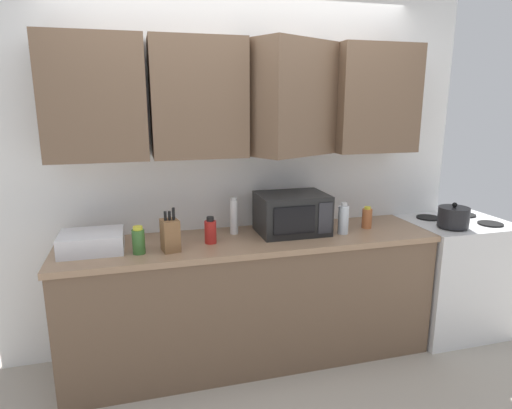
# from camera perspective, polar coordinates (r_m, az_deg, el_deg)

# --- Properties ---
(wall_back_with_cabinets) EXTENTS (3.42, 0.58, 2.60)m
(wall_back_with_cabinets) POSITION_cam_1_polar(r_m,az_deg,el_deg) (3.07, -1.76, 9.04)
(wall_back_with_cabinets) COLOR white
(wall_back_with_cabinets) RESTS_ON ground_plane
(counter_run) EXTENTS (2.55, 0.63, 0.90)m
(counter_run) POSITION_cam_1_polar(r_m,az_deg,el_deg) (3.14, -0.61, -12.21)
(counter_run) COLOR brown
(counter_run) RESTS_ON ground_plane
(stove_range) EXTENTS (0.76, 0.64, 0.91)m
(stove_range) POSITION_cam_1_polar(r_m,az_deg,el_deg) (3.86, 24.34, -8.45)
(stove_range) COLOR silver
(stove_range) RESTS_ON ground_plane
(kettle) EXTENTS (0.22, 0.22, 0.18)m
(kettle) POSITION_cam_1_polar(r_m,az_deg,el_deg) (3.50, 24.46, -1.47)
(kettle) COLOR black
(kettle) RESTS_ON stove_range
(microwave) EXTENTS (0.48, 0.37, 0.28)m
(microwave) POSITION_cam_1_polar(r_m,az_deg,el_deg) (3.07, 4.73, -1.16)
(microwave) COLOR black
(microwave) RESTS_ON counter_run
(dish_rack) EXTENTS (0.38, 0.30, 0.12)m
(dish_rack) POSITION_cam_1_polar(r_m,az_deg,el_deg) (2.89, -20.72, -4.61)
(dish_rack) COLOR silver
(dish_rack) RESTS_ON counter_run
(knife_block) EXTENTS (0.12, 0.14, 0.28)m
(knife_block) POSITION_cam_1_polar(r_m,az_deg,el_deg) (2.75, -11.18, -3.93)
(knife_block) COLOR brown
(knife_block) RESTS_ON counter_run
(bottle_spice_jar) EXTENTS (0.07, 0.07, 0.16)m
(bottle_spice_jar) POSITION_cam_1_polar(r_m,az_deg,el_deg) (3.29, 14.34, -1.72)
(bottle_spice_jar) COLOR #BC6638
(bottle_spice_jar) RESTS_ON counter_run
(bottle_clear_tall) EXTENTS (0.07, 0.07, 0.22)m
(bottle_clear_tall) POSITION_cam_1_polar(r_m,az_deg,el_deg) (3.11, 11.38, -1.92)
(bottle_clear_tall) COLOR silver
(bottle_clear_tall) RESTS_ON counter_run
(bottle_red_sauce) EXTENTS (0.08, 0.08, 0.18)m
(bottle_red_sauce) POSITION_cam_1_polar(r_m,az_deg,el_deg) (2.87, -5.99, -3.50)
(bottle_red_sauce) COLOR red
(bottle_red_sauce) RESTS_ON counter_run
(bottle_white_jar) EXTENTS (0.06, 0.06, 0.26)m
(bottle_white_jar) POSITION_cam_1_polar(r_m,az_deg,el_deg) (3.04, -2.90, -1.54)
(bottle_white_jar) COLOR white
(bottle_white_jar) RESTS_ON counter_run
(bottle_green_oil) EXTENTS (0.08, 0.08, 0.17)m
(bottle_green_oil) POSITION_cam_1_polar(r_m,az_deg,el_deg) (2.75, -15.14, -4.59)
(bottle_green_oil) COLOR #386B2D
(bottle_green_oil) RESTS_ON counter_run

